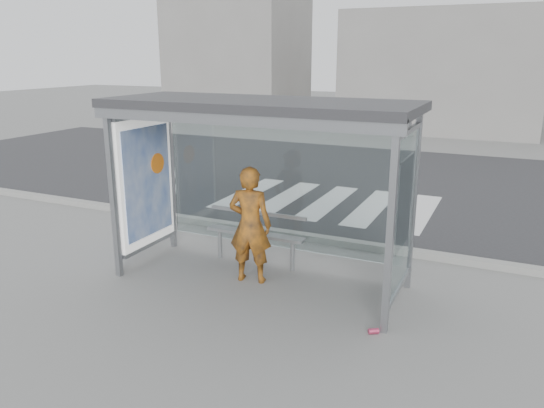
{
  "coord_description": "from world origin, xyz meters",
  "views": [
    {
      "loc": [
        3.17,
        -6.43,
        3.19
      ],
      "look_at": [
        0.11,
        0.2,
        1.13
      ],
      "focal_mm": 35.0,
      "sensor_mm": 36.0,
      "label": 1
    }
  ],
  "objects": [
    {
      "name": "road",
      "position": [
        0.0,
        7.0,
        0.0
      ],
      "size": [
        30.0,
        10.0,
        0.01
      ],
      "primitive_type": "cube",
      "color": "#2A2A2C",
      "rests_on": "ground"
    },
    {
      "name": "curb",
      "position": [
        0.0,
        1.95,
        0.06
      ],
      "size": [
        30.0,
        0.18,
        0.12
      ],
      "primitive_type": "cube",
      "color": "gray",
      "rests_on": "ground"
    },
    {
      "name": "soda_can",
      "position": [
        1.9,
        -0.8,
        0.03
      ],
      "size": [
        0.14,
        0.12,
        0.07
      ],
      "primitive_type": "cylinder",
      "rotation": [
        0.0,
        1.57,
        0.55
      ],
      "color": "#E7446F",
      "rests_on": "ground"
    },
    {
      "name": "person",
      "position": [
        -0.13,
        -0.03,
        0.85
      ],
      "size": [
        0.69,
        0.52,
        1.71
      ],
      "primitive_type": "imported",
      "rotation": [
        0.0,
        0.0,
        3.32
      ],
      "color": "orange",
      "rests_on": "ground"
    },
    {
      "name": "building_left",
      "position": [
        -10.0,
        18.0,
        3.0
      ],
      "size": [
        6.0,
        5.0,
        6.0
      ],
      "primitive_type": "cube",
      "color": "gray",
      "rests_on": "ground"
    },
    {
      "name": "building_center",
      "position": [
        0.0,
        18.0,
        2.5
      ],
      "size": [
        8.0,
        5.0,
        5.0
      ],
      "primitive_type": "cube",
      "color": "gray",
      "rests_on": "ground"
    },
    {
      "name": "bench",
      "position": [
        -0.36,
        0.58,
        0.51
      ],
      "size": [
        1.64,
        0.21,
        0.85
      ],
      "color": "gray",
      "rests_on": "ground"
    },
    {
      "name": "crosswalk",
      "position": [
        -0.5,
        4.5,
        0.0
      ],
      "size": [
        4.55,
        3.0,
        0.0
      ],
      "color": "silver",
      "rests_on": "ground"
    },
    {
      "name": "ground",
      "position": [
        0.0,
        0.0,
        0.0
      ],
      "size": [
        80.0,
        80.0,
        0.0
      ],
      "primitive_type": "plane",
      "color": "slate",
      "rests_on": "ground"
    },
    {
      "name": "bus_shelter",
      "position": [
        -0.37,
        0.06,
        1.98
      ],
      "size": [
        4.25,
        1.65,
        2.62
      ],
      "color": "gray",
      "rests_on": "ground"
    }
  ]
}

